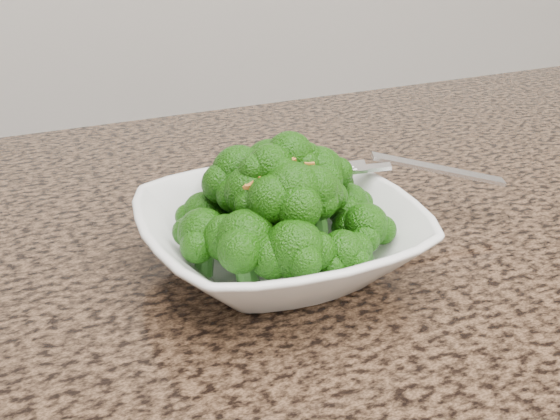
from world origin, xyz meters
name	(u,v)px	position (x,y,z in m)	size (l,w,h in m)	color
granite_counter	(507,298)	(0.00, 0.30, 0.89)	(1.64, 1.04, 0.03)	brown
bowl	(280,238)	(-0.15, 0.39, 0.93)	(0.21, 0.21, 0.05)	white
broccoli_pile	(280,161)	(-0.15, 0.39, 0.99)	(0.19, 0.19, 0.08)	#1B5A0A
garlic_topping	(280,107)	(-0.15, 0.39, 1.03)	(0.11, 0.11, 0.01)	orange
fork	(381,166)	(-0.04, 0.42, 0.96)	(0.20, 0.03, 0.01)	silver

